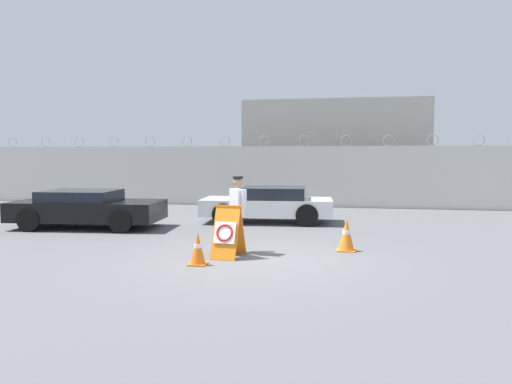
% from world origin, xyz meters
% --- Properties ---
extents(ground_plane, '(90.00, 90.00, 0.00)m').
position_xyz_m(ground_plane, '(0.00, 0.00, 0.00)').
color(ground_plane, '#5B5B5E').
extents(perimeter_wall, '(36.00, 0.30, 3.07)m').
position_xyz_m(perimeter_wall, '(-0.00, 11.15, 1.31)').
color(perimeter_wall, silver).
rests_on(perimeter_wall, ground_plane).
extents(building_block, '(8.80, 7.06, 4.85)m').
position_xyz_m(building_block, '(1.21, 16.63, 2.42)').
color(building_block, '#B2ADA3').
rests_on(building_block, ground_plane).
extents(barricade_sign, '(0.64, 0.88, 1.15)m').
position_xyz_m(barricade_sign, '(-0.65, 0.14, 0.57)').
color(barricade_sign, orange).
rests_on(barricade_sign, ground_plane).
extents(security_guard, '(0.48, 0.66, 1.76)m').
position_xyz_m(security_guard, '(-0.54, 0.69, 0.98)').
color(security_guard, '#514C42').
rests_on(security_guard, ground_plane).
extents(traffic_cone_near, '(0.36, 0.36, 0.68)m').
position_xyz_m(traffic_cone_near, '(-1.06, -0.73, 0.34)').
color(traffic_cone_near, orange).
rests_on(traffic_cone_near, ground_plane).
extents(traffic_cone_mid, '(0.43, 0.43, 0.77)m').
position_xyz_m(traffic_cone_mid, '(1.91, 1.35, 0.38)').
color(traffic_cone_mid, orange).
rests_on(traffic_cone_mid, ground_plane).
extents(parked_car_front_coupe, '(4.62, 2.33, 1.15)m').
position_xyz_m(parked_car_front_coupe, '(-5.98, 3.60, 0.61)').
color(parked_car_front_coupe, black).
rests_on(parked_car_front_coupe, ground_plane).
extents(parked_car_rear_sedan, '(4.41, 2.20, 1.17)m').
position_xyz_m(parked_car_rear_sedan, '(-0.68, 5.88, 0.61)').
color(parked_car_rear_sedan, black).
rests_on(parked_car_rear_sedan, ground_plane).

